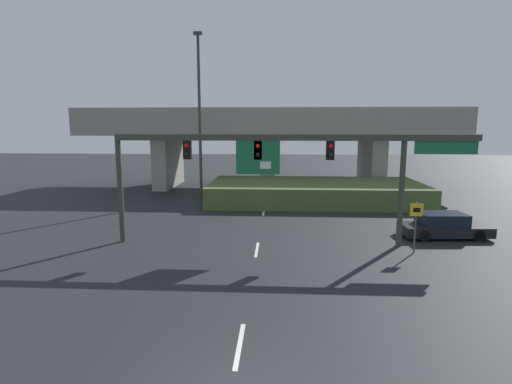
{
  "coord_description": "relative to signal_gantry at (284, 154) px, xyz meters",
  "views": [
    {
      "loc": [
        1.05,
        -8.1,
        6.02
      ],
      "look_at": [
        0.0,
        10.15,
        3.02
      ],
      "focal_mm": 28.0,
      "sensor_mm": 36.0,
      "label": 1
    }
  ],
  "objects": [
    {
      "name": "signal_gantry",
      "position": [
        0.0,
        0.0,
        0.0
      ],
      "size": [
        18.13,
        0.44,
        5.65
      ],
      "color": "#383D33",
      "rests_on": "ground"
    },
    {
      "name": "parked_sedan_near_right",
      "position": [
        8.83,
        1.81,
        -4.02
      ],
      "size": [
        4.75,
        2.09,
        1.36
      ],
      "rotation": [
        0.0,
        0.0,
        0.06
      ],
      "color": "black",
      "rests_on": "ground"
    },
    {
      "name": "lane_markings",
      "position": [
        -1.29,
        3.39,
        -4.65
      ],
      "size": [
        0.14,
        28.77,
        0.01
      ],
      "color": "silver",
      "rests_on": "ground"
    },
    {
      "name": "speed_limit_sign",
      "position": [
        6.28,
        -1.19,
        -3.03
      ],
      "size": [
        0.6,
        0.11,
        2.49
      ],
      "color": "#4C4C4C",
      "rests_on": "ground"
    },
    {
      "name": "overpass_bridge",
      "position": [
        -1.29,
        19.81,
        0.6
      ],
      "size": [
        35.85,
        8.74,
        7.71
      ],
      "color": "gray",
      "rests_on": "ground"
    },
    {
      "name": "highway_light_pole_near",
      "position": [
        -6.84,
        13.26,
        2.49
      ],
      "size": [
        0.7,
        0.36,
        13.55
      ],
      "color": "#383D33",
      "rests_on": "ground"
    },
    {
      "name": "grass_embankment",
      "position": [
        2.71,
        12.05,
        -3.86
      ],
      "size": [
        16.87,
        7.94,
        1.59
      ],
      "color": "#4C6033",
      "rests_on": "ground"
    }
  ]
}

